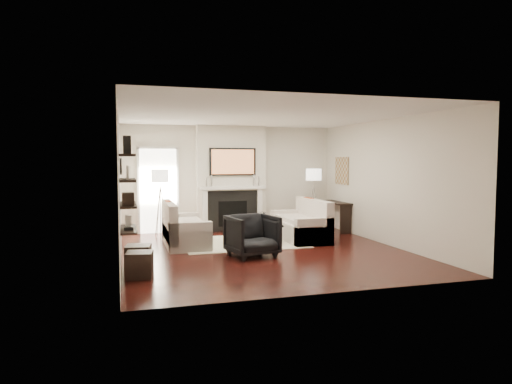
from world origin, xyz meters
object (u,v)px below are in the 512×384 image
object	(u,v)px
loveseat_left_base	(185,235)
lamp_left_shade	(160,176)
coffee_table	(256,226)
lamp_right_shade	(314,175)
armchair	(252,234)
ottoman_near	(138,257)
loveseat_right_base	(300,231)

from	to	relation	value
loveseat_left_base	lamp_left_shade	world-z (taller)	lamp_left_shade
loveseat_left_base	lamp_left_shade	xyz separation A→B (m)	(-0.42, 1.25, 1.24)
coffee_table	lamp_left_shade	xyz separation A→B (m)	(-1.91, 1.56, 1.05)
loveseat_left_base	lamp_left_shade	distance (m)	1.81
lamp_right_shade	armchair	bearing A→B (deg)	-132.15
coffee_table	ottoman_near	world-z (taller)	coffee_table
lamp_right_shade	lamp_left_shade	bearing A→B (deg)	178.67
armchair	lamp_right_shade	size ratio (longest dim) A/B	2.16
coffee_table	ottoman_near	xyz separation A→B (m)	(-2.53, -1.63, -0.20)
loveseat_left_base	ottoman_near	bearing A→B (deg)	-118.24
coffee_table	armchair	world-z (taller)	armchair
loveseat_right_base	lamp_left_shade	distance (m)	3.54
coffee_table	ottoman_near	size ratio (longest dim) A/B	2.75
loveseat_right_base	armchair	xyz separation A→B (m)	(-1.53, -1.41, 0.22)
lamp_right_shade	ottoman_near	size ratio (longest dim) A/B	1.00
armchair	lamp_right_shade	world-z (taller)	lamp_right_shade
coffee_table	lamp_left_shade	bearing A→B (deg)	140.68
coffee_table	lamp_left_shade	size ratio (longest dim) A/B	2.75
loveseat_left_base	loveseat_right_base	world-z (taller)	same
armchair	lamp_left_shade	world-z (taller)	lamp_left_shade
loveseat_left_base	lamp_right_shade	distance (m)	3.87
coffee_table	lamp_left_shade	distance (m)	2.68
lamp_left_shade	loveseat_right_base	bearing A→B (deg)	-23.91
loveseat_right_base	coffee_table	distance (m)	1.16
ottoman_near	coffee_table	bearing A→B (deg)	32.88
armchair	ottoman_near	world-z (taller)	armchair
loveseat_right_base	armchair	size ratio (longest dim) A/B	2.08
armchair	ottoman_near	size ratio (longest dim) A/B	2.16
loveseat_right_base	lamp_left_shade	size ratio (longest dim) A/B	4.50
loveseat_left_base	armchair	world-z (taller)	armchair
loveseat_right_base	ottoman_near	bearing A→B (deg)	-153.06
coffee_table	ottoman_near	bearing A→B (deg)	-147.12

